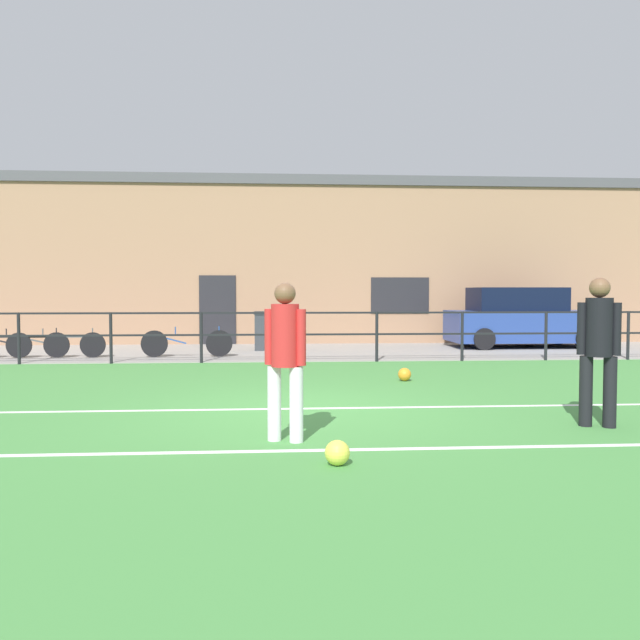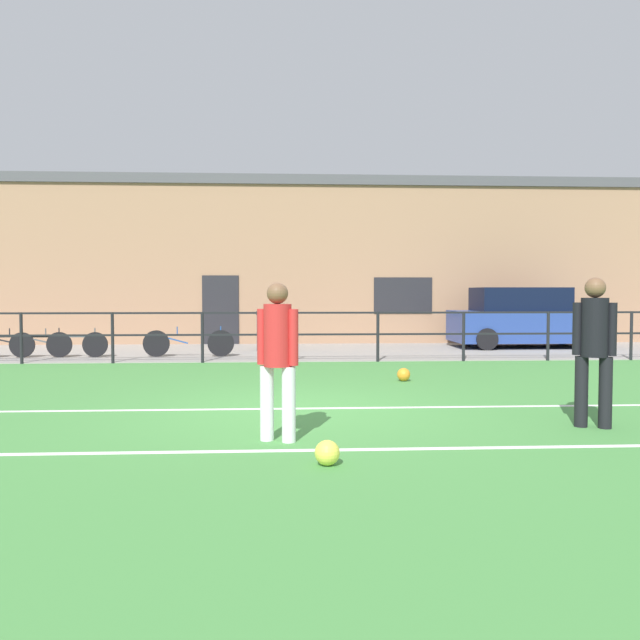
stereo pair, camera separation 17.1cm
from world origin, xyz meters
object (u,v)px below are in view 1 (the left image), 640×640
(soccer_ball_match, at_px, (405,374))
(bicycle_parked_0, at_px, (19,345))
(trash_bin_0, at_px, (266,331))
(parked_car_red, at_px, (521,319))
(soccer_ball_spare, at_px, (337,453))
(player_goalkeeper, at_px, (599,342))
(player_striker, at_px, (285,352))
(bicycle_parked_3, at_px, (56,344))
(bicycle_parked_2, at_px, (187,343))

(soccer_ball_match, xyz_separation_m, bicycle_parked_0, (-8.45, 4.46, 0.22))
(soccer_ball_match, bearing_deg, trash_bin_0, 112.72)
(parked_car_red, bearing_deg, soccer_ball_spare, -118.00)
(player_goalkeeper, xyz_separation_m, player_striker, (-3.73, -0.49, -0.04))
(bicycle_parked_3, xyz_separation_m, trash_bin_0, (5.03, 1.68, 0.21))
(bicycle_parked_2, bearing_deg, soccer_ball_spare, -74.79)
(soccer_ball_match, relative_size, bicycle_parked_0, 0.10)
(bicycle_parked_2, bearing_deg, parked_car_red, 13.31)
(player_striker, xyz_separation_m, parked_car_red, (6.95, 11.19, -0.15))
(soccer_ball_match, height_order, bicycle_parked_2, bicycle_parked_2)
(soccer_ball_spare, height_order, bicycle_parked_0, bicycle_parked_0)
(player_goalkeeper, height_order, soccer_ball_spare, player_goalkeeper)
(player_striker, distance_m, soccer_ball_spare, 1.40)
(bicycle_parked_0, bearing_deg, bicycle_parked_2, 0.00)
(soccer_ball_match, bearing_deg, soccer_ball_spare, -107.53)
(bicycle_parked_0, distance_m, bicycle_parked_2, 3.97)
(player_goalkeeper, relative_size, player_striker, 1.04)
(soccer_ball_spare, bearing_deg, bicycle_parked_2, 105.21)
(soccer_ball_spare, bearing_deg, bicycle_parked_0, 123.73)
(soccer_ball_spare, xyz_separation_m, bicycle_parked_0, (-6.69, 10.02, 0.23))
(parked_car_red, xyz_separation_m, bicycle_parked_3, (-12.32, -2.18, -0.48))
(player_striker, bearing_deg, bicycle_parked_0, 146.41)
(player_goalkeeper, bearing_deg, soccer_ball_match, 133.07)
(player_goalkeeper, relative_size, trash_bin_0, 1.69)
(soccer_ball_match, xyz_separation_m, bicycle_parked_3, (-7.60, 4.46, 0.22))
(parked_car_red, bearing_deg, trash_bin_0, -176.05)
(player_striker, relative_size, soccer_ball_spare, 7.23)
(player_striker, relative_size, trash_bin_0, 1.62)
(soccer_ball_spare, bearing_deg, soccer_ball_match, 72.47)
(player_striker, bearing_deg, trash_bin_0, 113.64)
(bicycle_parked_0, bearing_deg, soccer_ball_spare, -56.27)
(bicycle_parked_2, distance_m, bicycle_parked_3, 3.12)
(soccer_ball_match, relative_size, parked_car_red, 0.06)
(player_striker, distance_m, parked_car_red, 13.17)
(parked_car_red, relative_size, trash_bin_0, 3.99)
(soccer_ball_spare, bearing_deg, player_striker, 114.85)
(soccer_ball_match, xyz_separation_m, bicycle_parked_2, (-4.48, 4.46, 0.24))
(soccer_ball_match, distance_m, trash_bin_0, 6.66)
(soccer_ball_match, relative_size, soccer_ball_spare, 1.00)
(bicycle_parked_2, height_order, trash_bin_0, trash_bin_0)
(player_goalkeeper, relative_size, soccer_ball_match, 7.49)
(bicycle_parked_3, bearing_deg, bicycle_parked_0, -180.00)
(parked_car_red, height_order, bicycle_parked_2, parked_car_red)
(soccer_ball_match, relative_size, bicycle_parked_3, 0.10)
(player_goalkeeper, relative_size, bicycle_parked_0, 0.76)
(soccer_ball_spare, relative_size, trash_bin_0, 0.22)
(parked_car_red, distance_m, trash_bin_0, 7.32)
(soccer_ball_match, xyz_separation_m, soccer_ball_spare, (-1.76, -5.56, -0.00))
(bicycle_parked_0, relative_size, bicycle_parked_3, 1.00)
(player_striker, relative_size, soccer_ball_match, 7.20)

